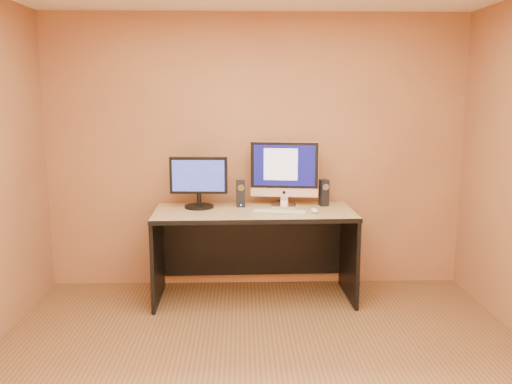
# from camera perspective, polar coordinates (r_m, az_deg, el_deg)

# --- Properties ---
(walls) EXTENTS (4.00, 4.00, 2.60)m
(walls) POSITION_cam_1_polar(r_m,az_deg,el_deg) (3.22, 0.98, 0.51)
(walls) COLOR #A57042
(walls) RESTS_ON ground
(desk) EXTENTS (1.80, 0.82, 0.82)m
(desk) POSITION_cam_1_polar(r_m,az_deg,el_deg) (4.95, -0.20, -6.62)
(desk) COLOR tan
(desk) RESTS_ON ground
(imac) EXTENTS (0.66, 0.32, 0.61)m
(imac) POSITION_cam_1_polar(r_m,az_deg,el_deg) (5.01, 2.98, 1.97)
(imac) COLOR silver
(imac) RESTS_ON desk
(second_monitor) EXTENTS (0.55, 0.29, 0.47)m
(second_monitor) POSITION_cam_1_polar(r_m,az_deg,el_deg) (4.95, -6.05, 0.99)
(second_monitor) COLOR black
(second_monitor) RESTS_ON desk
(speaker_left) EXTENTS (0.08, 0.09, 0.24)m
(speaker_left) POSITION_cam_1_polar(r_m,az_deg,el_deg) (5.00, -1.63, -0.17)
(speaker_left) COLOR black
(speaker_left) RESTS_ON desk
(speaker_right) EXTENTS (0.09, 0.09, 0.24)m
(speaker_right) POSITION_cam_1_polar(r_m,az_deg,el_deg) (5.08, 7.17, -0.08)
(speaker_right) COLOR black
(speaker_right) RESTS_ON desk
(keyboard) EXTENTS (0.49, 0.21, 0.02)m
(keyboard) POSITION_cam_1_polar(r_m,az_deg,el_deg) (4.75, 2.47, -2.09)
(keyboard) COLOR silver
(keyboard) RESTS_ON desk
(mouse) EXTENTS (0.06, 0.11, 0.04)m
(mouse) POSITION_cam_1_polar(r_m,az_deg,el_deg) (4.78, 6.17, -1.94)
(mouse) COLOR white
(mouse) RESTS_ON desk
(cable_a) EXTENTS (0.14, 0.21, 0.01)m
(cable_a) POSITION_cam_1_polar(r_m,az_deg,el_deg) (5.21, 2.93, -1.06)
(cable_a) COLOR black
(cable_a) RESTS_ON desk
(cable_b) EXTENTS (0.05, 0.20, 0.01)m
(cable_b) POSITION_cam_1_polar(r_m,az_deg,el_deg) (5.17, 1.84, -1.14)
(cable_b) COLOR black
(cable_b) RESTS_ON desk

